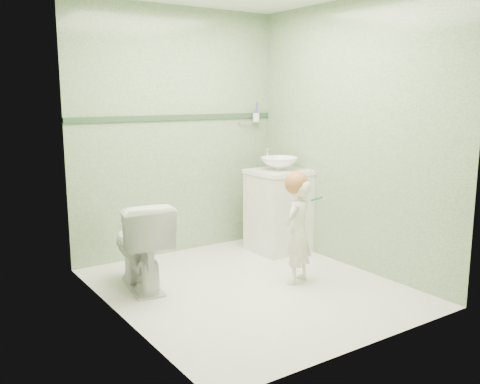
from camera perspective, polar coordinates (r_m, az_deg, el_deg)
ground at (r=4.42m, az=1.11°, el=-10.30°), size 2.50×2.50×0.00m
room_shell at (r=4.14m, az=1.17°, el=5.40°), size 2.50×2.54×2.40m
trim_stripe at (r=5.19m, az=-6.80°, el=8.04°), size 2.20×0.02×0.05m
vanity at (r=5.32m, az=4.19°, el=-2.19°), size 0.52×0.50×0.80m
counter at (r=5.24m, az=4.25°, el=2.19°), size 0.54×0.52×0.04m
basin at (r=5.23m, az=4.26°, el=3.10°), size 0.37×0.37×0.13m
faucet at (r=5.37m, az=3.05°, el=4.16°), size 0.03×0.13×0.18m
cup_holder at (r=5.61m, az=1.68°, el=8.10°), size 0.26×0.07×0.21m
toilet at (r=4.38m, az=-10.74°, el=-5.61°), size 0.51×0.77×0.73m
toddler at (r=4.42m, az=6.26°, el=-4.30°), size 0.38×0.31×0.89m
hair_cap at (r=4.35m, az=6.15°, el=0.96°), size 0.20×0.20×0.20m
teal_toothbrush at (r=4.36m, az=8.23°, el=-0.68°), size 0.10×0.14×0.08m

